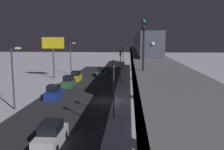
{
  "coord_description": "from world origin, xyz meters",
  "views": [
    {
      "loc": [
        -3.45,
        33.65,
        8.71
      ],
      "look_at": [
        -0.13,
        -14.8,
        1.45
      ],
      "focal_mm": 39.66,
      "sensor_mm": 36.0,
      "label": 1
    }
  ],
  "objects_px": {
    "traffic_light_far": "(123,55)",
    "sedan_green_2": "(101,73)",
    "subway_train": "(141,41)",
    "traffic_light_mid": "(120,62)",
    "traffic_light_near": "(114,80)",
    "sedan_green": "(69,82)",
    "commercial_billboard": "(53,47)",
    "sedan_yellow": "(76,77)",
    "sedan_white": "(51,136)",
    "sedan_blue": "(54,93)",
    "rail_signal": "(144,35)"
  },
  "relations": [
    {
      "from": "traffic_light_far",
      "to": "sedan_green_2",
      "type": "bearing_deg",
      "value": 65.99
    },
    {
      "from": "subway_train",
      "to": "traffic_light_mid",
      "type": "height_order",
      "value": "subway_train"
    },
    {
      "from": "sedan_green_2",
      "to": "traffic_light_near",
      "type": "bearing_deg",
      "value": -81.17
    },
    {
      "from": "traffic_light_near",
      "to": "traffic_light_far",
      "type": "bearing_deg",
      "value": -90.0
    },
    {
      "from": "subway_train",
      "to": "traffic_light_far",
      "type": "relative_size",
      "value": 8.67
    },
    {
      "from": "sedan_green",
      "to": "traffic_light_near",
      "type": "xyz_separation_m",
      "value": [
        -9.3,
        17.44,
        3.4
      ]
    },
    {
      "from": "subway_train",
      "to": "sedan_green_2",
      "type": "bearing_deg",
      "value": 3.11
    },
    {
      "from": "traffic_light_far",
      "to": "commercial_billboard",
      "type": "bearing_deg",
      "value": 44.75
    },
    {
      "from": "sedan_green",
      "to": "sedan_yellow",
      "type": "xyz_separation_m",
      "value": [
        0.0,
        -6.22,
        -0.0
      ]
    },
    {
      "from": "sedan_green_2",
      "to": "traffic_light_near",
      "type": "relative_size",
      "value": 0.74
    },
    {
      "from": "sedan_yellow",
      "to": "traffic_light_near",
      "type": "relative_size",
      "value": 0.67
    },
    {
      "from": "subway_train",
      "to": "sedan_white",
      "type": "xyz_separation_m",
      "value": [
        9.08,
        38.04,
        -7.18
      ]
    },
    {
      "from": "traffic_light_near",
      "to": "commercial_billboard",
      "type": "bearing_deg",
      "value": -60.8
    },
    {
      "from": "sedan_blue",
      "to": "sedan_yellow",
      "type": "distance_m",
      "value": 15.29
    },
    {
      "from": "sedan_white",
      "to": "sedan_green",
      "type": "distance_m",
      "value": 25.14
    },
    {
      "from": "sedan_blue",
      "to": "traffic_light_mid",
      "type": "bearing_deg",
      "value": -127.69
    },
    {
      "from": "commercial_billboard",
      "to": "traffic_light_far",
      "type": "bearing_deg",
      "value": -135.25
    },
    {
      "from": "sedan_green",
      "to": "commercial_billboard",
      "type": "height_order",
      "value": "commercial_billboard"
    },
    {
      "from": "sedan_green",
      "to": "sedan_green_2",
      "type": "xyz_separation_m",
      "value": [
        -4.6,
        -12.83,
        -0.0
      ]
    },
    {
      "from": "traffic_light_far",
      "to": "rail_signal",
      "type": "bearing_deg",
      "value": 93.25
    },
    {
      "from": "sedan_green",
      "to": "sedan_yellow",
      "type": "relative_size",
      "value": 1.03
    },
    {
      "from": "sedan_white",
      "to": "traffic_light_mid",
      "type": "xyz_separation_m",
      "value": [
        -4.7,
        -27.68,
        3.41
      ]
    },
    {
      "from": "sedan_yellow",
      "to": "traffic_light_far",
      "type": "relative_size",
      "value": 0.67
    },
    {
      "from": "sedan_yellow",
      "to": "traffic_light_mid",
      "type": "bearing_deg",
      "value": 160.71
    },
    {
      "from": "sedan_blue",
      "to": "traffic_light_far",
      "type": "xyz_separation_m",
      "value": [
        -9.3,
        -32.45,
        3.4
      ]
    },
    {
      "from": "subway_train",
      "to": "commercial_billboard",
      "type": "relative_size",
      "value": 6.23
    },
    {
      "from": "sedan_green",
      "to": "sedan_yellow",
      "type": "distance_m",
      "value": 6.22
    },
    {
      "from": "sedan_white",
      "to": "traffic_light_near",
      "type": "bearing_deg",
      "value": 57.13
    },
    {
      "from": "sedan_green_2",
      "to": "traffic_light_near",
      "type": "distance_m",
      "value": 30.82
    },
    {
      "from": "sedan_yellow",
      "to": "commercial_billboard",
      "type": "distance_m",
      "value": 8.49
    },
    {
      "from": "sedan_yellow",
      "to": "traffic_light_mid",
      "type": "relative_size",
      "value": 0.67
    },
    {
      "from": "sedan_blue",
      "to": "sedan_green",
      "type": "bearing_deg",
      "value": -90.0
    },
    {
      "from": "subway_train",
      "to": "traffic_light_near",
      "type": "relative_size",
      "value": 8.67
    },
    {
      "from": "rail_signal",
      "to": "sedan_green_2",
      "type": "height_order",
      "value": "rail_signal"
    },
    {
      "from": "sedan_green_2",
      "to": "traffic_light_far",
      "type": "xyz_separation_m",
      "value": [
        -4.7,
        -10.55,
        3.4
      ]
    },
    {
      "from": "sedan_white",
      "to": "sedan_yellow",
      "type": "bearing_deg",
      "value": 98.46
    },
    {
      "from": "sedan_white",
      "to": "commercial_billboard",
      "type": "xyz_separation_m",
      "value": [
        9.98,
        -33.54,
        6.04
      ]
    },
    {
      "from": "traffic_light_mid",
      "to": "traffic_light_far",
      "type": "height_order",
      "value": "same"
    },
    {
      "from": "sedan_green",
      "to": "traffic_light_mid",
      "type": "bearing_deg",
      "value": -162.3
    },
    {
      "from": "sedan_white",
      "to": "traffic_light_near",
      "type": "xyz_separation_m",
      "value": [
        -4.7,
        -7.27,
        3.41
      ]
    },
    {
      "from": "subway_train",
      "to": "traffic_light_mid",
      "type": "relative_size",
      "value": 8.67
    },
    {
      "from": "subway_train",
      "to": "sedan_white",
      "type": "distance_m",
      "value": 39.76
    },
    {
      "from": "traffic_light_mid",
      "to": "traffic_light_far",
      "type": "bearing_deg",
      "value": -90.0
    },
    {
      "from": "sedan_green_2",
      "to": "traffic_light_mid",
      "type": "height_order",
      "value": "traffic_light_mid"
    },
    {
      "from": "sedan_green",
      "to": "sedan_green_2",
      "type": "relative_size",
      "value": 0.95
    },
    {
      "from": "subway_train",
      "to": "traffic_light_near",
      "type": "bearing_deg",
      "value": 81.89
    },
    {
      "from": "sedan_white",
      "to": "traffic_light_far",
      "type": "xyz_separation_m",
      "value": [
        -4.7,
        -48.09,
        3.41
      ]
    },
    {
      "from": "sedan_green",
      "to": "traffic_light_mid",
      "type": "height_order",
      "value": "traffic_light_mid"
    },
    {
      "from": "sedan_blue",
      "to": "commercial_billboard",
      "type": "xyz_separation_m",
      "value": [
        5.38,
        -17.89,
        6.03
      ]
    },
    {
      "from": "traffic_light_mid",
      "to": "rail_signal",
      "type": "bearing_deg",
      "value": 95.65
    }
  ]
}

